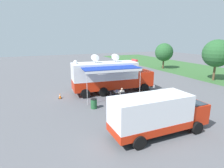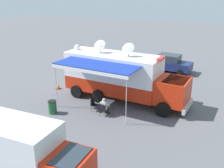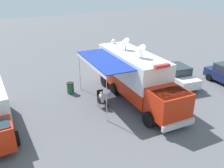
% 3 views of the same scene
% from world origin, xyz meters
% --- Properties ---
extents(ground_plane, '(100.00, 100.00, 0.00)m').
position_xyz_m(ground_plane, '(0.00, 0.00, 0.00)').
color(ground_plane, '#5B5B60').
extents(lot_stripe, '(0.53, 4.79, 0.01)m').
position_xyz_m(lot_stripe, '(-2.45, -0.90, 0.00)').
color(lot_stripe, silver).
rests_on(lot_stripe, ground).
extents(command_truck, '(5.34, 9.66, 4.53)m').
position_xyz_m(command_truck, '(0.10, 0.74, 1.95)').
color(command_truck, red).
rests_on(command_truck, ground).
extents(folding_table, '(0.87, 0.87, 0.73)m').
position_xyz_m(folding_table, '(2.33, 0.55, 0.67)').
color(folding_table, silver).
rests_on(folding_table, ground).
extents(water_bottle, '(0.07, 0.07, 0.22)m').
position_xyz_m(water_bottle, '(2.31, 0.44, 0.83)').
color(water_bottle, '#4C99D8').
rests_on(water_bottle, folding_table).
extents(folding_chair_at_table, '(0.52, 0.52, 0.87)m').
position_xyz_m(folding_chair_at_table, '(3.13, 0.65, 0.51)').
color(folding_chair_at_table, black).
rests_on(folding_chair_at_table, ground).
extents(folding_chair_beside_table, '(0.52, 0.52, 0.87)m').
position_xyz_m(folding_chair_beside_table, '(2.62, -0.30, 0.51)').
color(folding_chair_beside_table, black).
rests_on(folding_chair_beside_table, ground).
extents(seated_responder, '(0.69, 0.58, 1.25)m').
position_xyz_m(seated_responder, '(2.94, 0.67, 0.65)').
color(seated_responder, silver).
rests_on(seated_responder, ground).
extents(trash_bin, '(0.57, 0.57, 0.91)m').
position_xyz_m(trash_bin, '(4.12, -2.72, 0.46)').
color(trash_bin, '#235B33').
rests_on(trash_bin, ground).
extents(traffic_cone, '(0.36, 0.36, 0.58)m').
position_xyz_m(traffic_cone, '(0.02, -5.05, 0.28)').
color(traffic_cone, black).
rests_on(traffic_cone, ground).
extents(support_truck, '(2.42, 6.83, 2.70)m').
position_xyz_m(support_truck, '(10.14, -0.41, 1.39)').
color(support_truck, white).
rests_on(support_truck, ground).
extents(car_behind_truck, '(2.36, 4.37, 1.76)m').
position_xyz_m(car_behind_truck, '(-8.68, 2.54, 0.88)').
color(car_behind_truck, navy).
rests_on(car_behind_truck, ground).
extents(car_far_corner, '(2.57, 4.46, 1.76)m').
position_xyz_m(car_far_corner, '(-4.69, 0.37, 0.88)').
color(car_far_corner, silver).
rests_on(car_far_corner, ground).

